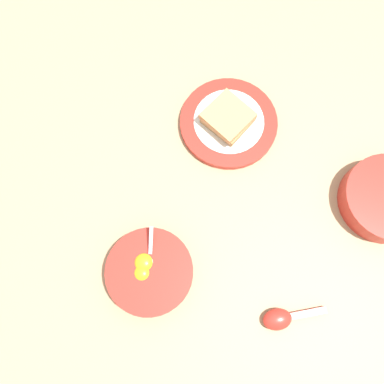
# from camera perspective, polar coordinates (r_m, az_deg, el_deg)

# --- Properties ---
(ground_plane) EXTENTS (3.00, 3.00, 0.00)m
(ground_plane) POSITION_cam_1_polar(r_m,az_deg,el_deg) (0.82, 10.82, -2.30)
(ground_plane) COLOR tan
(egg_bowl) EXTENTS (0.17, 0.17, 0.08)m
(egg_bowl) POSITION_cam_1_polar(r_m,az_deg,el_deg) (0.76, -6.41, -11.98)
(egg_bowl) COLOR red
(egg_bowl) RESTS_ON ground_plane
(toast_plate) EXTENTS (0.22, 0.22, 0.02)m
(toast_plate) POSITION_cam_1_polar(r_m,az_deg,el_deg) (0.87, 5.59, 10.46)
(toast_plate) COLOR red
(toast_plate) RESTS_ON ground_plane
(toast_sandwich) EXTENTS (0.11, 0.11, 0.03)m
(toast_sandwich) POSITION_cam_1_polar(r_m,az_deg,el_deg) (0.84, 5.51, 11.20)
(toast_sandwich) COLOR tan
(toast_sandwich) RESTS_ON toast_plate
(soup_spoon) EXTENTS (0.10, 0.12, 0.03)m
(soup_spoon) POSITION_cam_1_polar(r_m,az_deg,el_deg) (0.79, 13.56, -18.21)
(soup_spoon) COLOR red
(soup_spoon) RESTS_ON ground_plane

